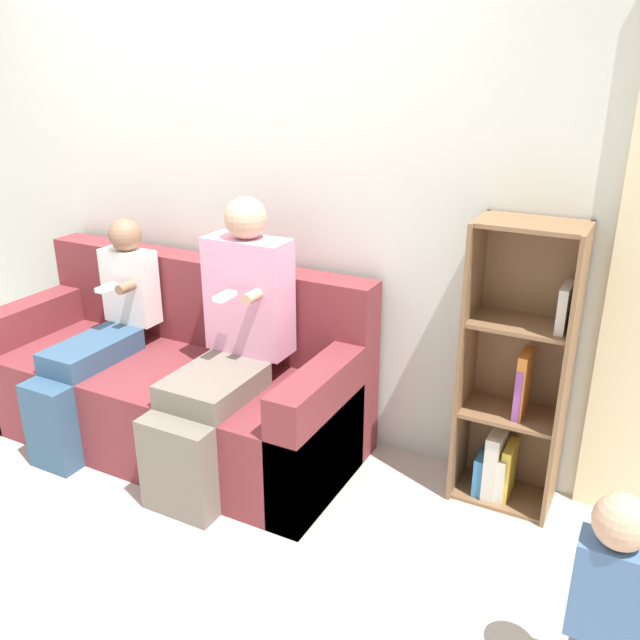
# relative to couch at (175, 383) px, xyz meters

# --- Properties ---
(ground_plane) EXTENTS (14.00, 14.00, 0.00)m
(ground_plane) POSITION_rel_couch_xyz_m (0.07, -0.51, -0.30)
(ground_plane) COLOR #BCB2A8
(back_wall) EXTENTS (10.00, 0.06, 2.55)m
(back_wall) POSITION_rel_couch_xyz_m (0.07, 0.44, 0.97)
(back_wall) COLOR silver
(back_wall) RESTS_ON ground_plane
(couch) EXTENTS (1.95, 0.82, 0.90)m
(couch) POSITION_rel_couch_xyz_m (0.00, 0.00, 0.00)
(couch) COLOR maroon
(couch) RESTS_ON ground_plane
(adult_seated) EXTENTS (0.40, 0.76, 1.29)m
(adult_seated) POSITION_rel_couch_xyz_m (0.42, -0.11, 0.36)
(adult_seated) COLOR #70665B
(adult_seated) RESTS_ON ground_plane
(child_seated) EXTENTS (0.29, 0.77, 1.10)m
(child_seated) POSITION_rel_couch_xyz_m (-0.34, -0.15, 0.25)
(child_seated) COLOR #335170
(child_seated) RESTS_ON ground_plane
(toddler_standing) EXTENTS (0.20, 0.16, 0.75)m
(toddler_standing) POSITION_rel_couch_xyz_m (2.13, -0.66, 0.10)
(toddler_standing) COLOR #47474C
(toddler_standing) RESTS_ON ground_plane
(bookshelf) EXTENTS (0.43, 0.29, 1.27)m
(bookshelf) POSITION_rel_couch_xyz_m (1.64, 0.29, 0.24)
(bookshelf) COLOR brown
(bookshelf) RESTS_ON ground_plane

